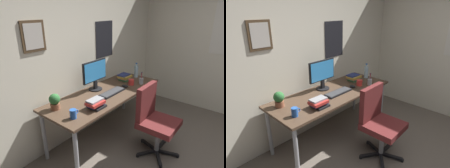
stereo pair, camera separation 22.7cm
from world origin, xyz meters
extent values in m
cube|color=beige|center=(0.00, 2.15, 1.30)|extent=(4.40, 0.08, 2.60)
cube|color=#4C3823|center=(-0.53, 2.11, 1.56)|extent=(0.28, 0.02, 0.34)
cube|color=beige|center=(-0.53, 2.09, 1.56)|extent=(0.22, 0.00, 0.28)
cube|color=black|center=(0.69, 2.11, 1.39)|extent=(0.40, 0.01, 0.56)
cube|color=#4C3828|center=(0.25, 1.71, 0.71)|extent=(1.88, 0.71, 0.03)
cylinder|color=#9EA0A5|center=(-0.63, 1.42, 0.35)|extent=(0.05, 0.05, 0.70)
cylinder|color=#9EA0A5|center=(1.13, 1.42, 0.35)|extent=(0.05, 0.05, 0.70)
cylinder|color=#9EA0A5|center=(-0.63, 2.01, 0.35)|extent=(0.05, 0.05, 0.70)
cylinder|color=#9EA0A5|center=(1.13, 2.01, 0.35)|extent=(0.05, 0.05, 0.70)
cube|color=#591E1E|center=(0.36, 0.93, 0.46)|extent=(0.47, 0.47, 0.08)
cube|color=#591E1E|center=(0.35, 1.13, 0.72)|extent=(0.42, 0.08, 0.45)
cylinder|color=#9EA0A5|center=(0.36, 0.93, 0.21)|extent=(0.06, 0.06, 0.42)
cube|color=black|center=(0.50, 0.93, 0.04)|extent=(0.28, 0.04, 0.03)
cylinder|color=black|center=(0.64, 0.93, 0.02)|extent=(0.04, 0.04, 0.04)
cube|color=black|center=(0.40, 1.06, 0.04)|extent=(0.12, 0.28, 0.03)
cylinder|color=black|center=(0.44, 1.19, 0.02)|extent=(0.04, 0.04, 0.04)
cube|color=black|center=(0.24, 1.01, 0.04)|extent=(0.25, 0.19, 0.03)
cylinder|color=black|center=(0.13, 1.09, 0.02)|extent=(0.04, 0.04, 0.04)
cube|color=black|center=(0.24, 0.84, 0.04)|extent=(0.25, 0.20, 0.03)
cube|color=black|center=(0.40, 0.79, 0.04)|extent=(0.13, 0.28, 0.03)
cylinder|color=black|center=(0.45, 0.66, 0.02)|extent=(0.04, 0.04, 0.04)
cylinder|color=black|center=(0.23, 1.91, 0.74)|extent=(0.20, 0.20, 0.01)
cube|color=black|center=(0.23, 1.91, 0.80)|extent=(0.05, 0.04, 0.12)
cube|color=black|center=(0.23, 1.92, 1.01)|extent=(0.46, 0.02, 0.30)
cube|color=#338CD8|center=(0.23, 1.90, 1.01)|extent=(0.43, 0.00, 0.27)
cube|color=black|center=(0.28, 1.63, 0.74)|extent=(0.43, 0.15, 0.02)
cube|color=#38383A|center=(0.28, 1.63, 0.75)|extent=(0.41, 0.13, 0.00)
ellipsoid|color=black|center=(0.58, 1.62, 0.75)|extent=(0.06, 0.11, 0.04)
cylinder|color=silver|center=(1.08, 1.73, 0.83)|extent=(0.07, 0.07, 0.20)
cylinder|color=silver|center=(1.08, 1.73, 0.95)|extent=(0.03, 0.03, 0.04)
cylinder|color=#2659B2|center=(1.08, 1.73, 0.97)|extent=(0.03, 0.03, 0.01)
cylinder|color=#2659B2|center=(-0.52, 1.55, 0.78)|extent=(0.07, 0.07, 0.10)
torus|color=#2659B2|center=(-0.47, 1.55, 0.79)|extent=(0.05, 0.01, 0.05)
cylinder|color=red|center=(0.72, 1.60, 0.77)|extent=(0.09, 0.09, 0.09)
torus|color=red|center=(0.77, 1.60, 0.78)|extent=(0.05, 0.01, 0.05)
cylinder|color=brown|center=(-0.51, 1.87, 0.77)|extent=(0.11, 0.11, 0.07)
sphere|color=#2D6B33|center=(-0.51, 1.87, 0.86)|extent=(0.13, 0.13, 0.13)
ellipsoid|color=#287A38|center=(-0.54, 1.90, 0.87)|extent=(0.07, 0.08, 0.02)
ellipsoid|color=#287A38|center=(-0.48, 1.90, 0.87)|extent=(0.07, 0.08, 0.02)
ellipsoid|color=#287A38|center=(-0.54, 1.84, 0.87)|extent=(0.08, 0.07, 0.02)
cylinder|color=#9EA0A5|center=(0.85, 1.50, 0.78)|extent=(0.07, 0.07, 0.09)
cylinder|color=#263FBF|center=(0.86, 1.50, 0.85)|extent=(0.01, 0.01, 0.13)
cylinder|color=red|center=(0.84, 1.49, 0.85)|extent=(0.01, 0.01, 0.13)
cylinder|color=black|center=(0.86, 1.50, 0.85)|extent=(0.01, 0.01, 0.13)
cylinder|color=#9EA0A5|center=(0.86, 1.50, 0.86)|extent=(0.01, 0.03, 0.14)
cylinder|color=#9EA0A5|center=(0.84, 1.50, 0.86)|extent=(0.01, 0.02, 0.14)
cube|color=black|center=(-0.17, 1.51, 0.74)|extent=(0.18, 0.17, 0.03)
cube|color=navy|center=(-0.18, 1.53, 0.77)|extent=(0.21, 0.13, 0.03)
cube|color=#B22D28|center=(-0.20, 1.51, 0.80)|extent=(0.21, 0.15, 0.03)
cube|color=gray|center=(-0.19, 1.53, 0.83)|extent=(0.20, 0.12, 0.02)
cube|color=#33723F|center=(0.85, 1.80, 0.74)|extent=(0.19, 0.15, 0.03)
cube|color=gray|center=(0.83, 1.80, 0.77)|extent=(0.16, 0.16, 0.02)
cube|color=gold|center=(0.82, 1.79, 0.80)|extent=(0.21, 0.17, 0.03)
cube|color=navy|center=(0.82, 1.81, 0.82)|extent=(0.19, 0.14, 0.02)
camera|label=1|loc=(-1.72, 0.07, 1.85)|focal=31.30mm
camera|label=2|loc=(-1.57, -0.10, 1.85)|focal=31.30mm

